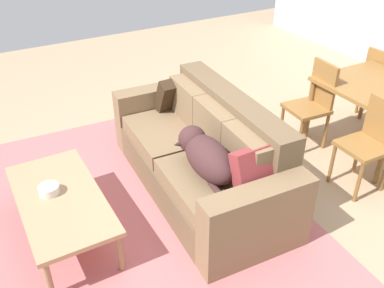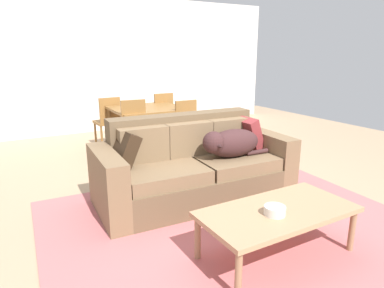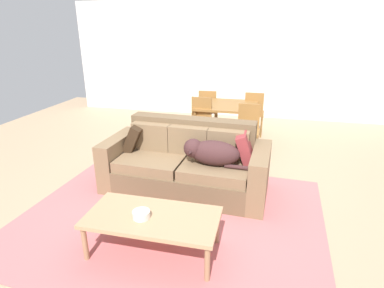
# 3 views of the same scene
# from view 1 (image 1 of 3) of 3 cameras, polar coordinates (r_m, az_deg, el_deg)

# --- Properties ---
(ground_plane) EXTENTS (10.00, 10.00, 0.00)m
(ground_plane) POSITION_cam_1_polar(r_m,az_deg,el_deg) (4.11, 2.38, -6.78)
(ground_plane) COLOR tan
(area_rug) EXTENTS (3.56, 2.94, 0.01)m
(area_rug) POSITION_cam_1_polar(r_m,az_deg,el_deg) (3.97, -7.83, -8.70)
(area_rug) COLOR #BE6465
(area_rug) RESTS_ON ground
(couch) EXTENTS (2.20, 1.04, 0.92)m
(couch) POSITION_cam_1_polar(r_m,az_deg,el_deg) (4.01, 1.58, -1.64)
(couch) COLOR brown
(couch) RESTS_ON ground
(dog_on_left_cushion) EXTENTS (0.81, 0.35, 0.32)m
(dog_on_left_cushion) POSITION_cam_1_polar(r_m,az_deg,el_deg) (3.51, 1.79, -1.47)
(dog_on_left_cushion) COLOR #3F2424
(dog_on_left_cushion) RESTS_ON couch
(throw_pillow_by_left_arm) EXTENTS (0.29, 0.38, 0.40)m
(throw_pillow_by_left_arm) POSITION_cam_1_polar(r_m,az_deg,el_deg) (4.48, -2.30, 6.58)
(throw_pillow_by_left_arm) COLOR #322215
(throw_pillow_by_left_arm) RESTS_ON couch
(throw_pillow_by_right_arm) EXTENTS (0.26, 0.40, 0.41)m
(throw_pillow_by_right_arm) POSITION_cam_1_polar(r_m,az_deg,el_deg) (3.33, 8.66, -3.71)
(throw_pillow_by_right_arm) COLOR maroon
(throw_pillow_by_right_arm) RESTS_ON couch
(coffee_table) EXTENTS (1.26, 0.63, 0.41)m
(coffee_table) POSITION_cam_1_polar(r_m,az_deg,el_deg) (3.62, -17.09, -7.25)
(coffee_table) COLOR tan
(coffee_table) RESTS_ON ground
(bowl_on_coffee_table) EXTENTS (0.17, 0.17, 0.07)m
(bowl_on_coffee_table) POSITION_cam_1_polar(r_m,az_deg,el_deg) (3.64, -18.45, -5.76)
(bowl_on_coffee_table) COLOR silver
(bowl_on_coffee_table) RESTS_ON coffee_table
(dining_table) EXTENTS (1.11, 0.99, 0.74)m
(dining_table) POSITION_cam_1_polar(r_m,az_deg,el_deg) (4.88, 23.71, 6.31)
(dining_table) COLOR olive
(dining_table) RESTS_ON ground
(dining_chair_near_left) EXTENTS (0.43, 0.43, 0.94)m
(dining_chair_near_left) POSITION_cam_1_polar(r_m,az_deg,el_deg) (4.80, 15.77, 5.48)
(dining_chair_near_left) COLOR olive
(dining_chair_near_left) RESTS_ON ground
(dining_chair_near_right) EXTENTS (0.41, 0.41, 0.89)m
(dining_chair_near_right) POSITION_cam_1_polar(r_m,az_deg,el_deg) (4.29, 22.55, 0.44)
(dining_chair_near_right) COLOR olive
(dining_chair_near_right) RESTS_ON ground
(dining_chair_far_left) EXTENTS (0.42, 0.42, 0.87)m
(dining_chair_far_left) POSITION_cam_1_polar(r_m,az_deg,el_deg) (5.68, 23.81, 7.73)
(dining_chair_far_left) COLOR olive
(dining_chair_far_left) RESTS_ON ground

